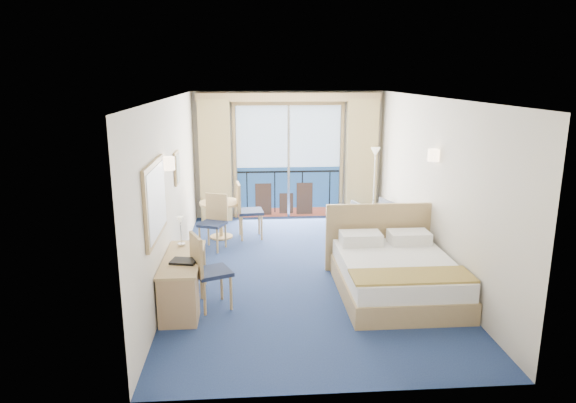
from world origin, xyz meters
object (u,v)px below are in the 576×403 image
Objects in this scene: armchair at (374,217)px; desk_chair at (206,267)px; bed at (395,273)px; floor_lamp at (375,166)px; round_table at (221,210)px; table_chair_a at (245,207)px; nightstand at (404,241)px; table_chair_b at (214,218)px; desk at (180,290)px.

desk_chair is at bearing 28.31° from armchair.
floor_lamp reaches higher than bed.
table_chair_a reaches higher than round_table.
bed is at bearing -106.30° from desk_chair.
desk_chair is 3.08m from round_table.
nightstand is (0.58, 1.52, -0.04)m from bed.
bed is 3.46m from table_chair_a.
bed is 2.09× the size of table_chair_b.
table_chair_a is at bearing 66.78° from table_chair_b.
desk_chair is 3.06m from table_chair_a.
table_chair_b reaches higher than round_table.
desk_chair is at bearing -150.42° from nightstand.
armchair is 0.69× the size of desk_chair.
bed is at bearing 10.54° from desk.
table_chair_b is at bearing 140.80° from bed.
table_chair_b is (-3.05, -0.63, 0.22)m from armchair.
floor_lamp is 5.56m from desk.
desk_chair is at bearing 37.83° from desk.
desk is 3.35m from round_table.
table_chair_b is at bearing -21.62° from desk_chair.
table_chair_b reaches higher than desk.
floor_lamp is 2.92m from table_chair_a.
floor_lamp is at bearing -61.41° from desk_chair.
round_table reaches higher than desk.
bed is at bearing -98.72° from floor_lamp.
desk_chair reaches higher than table_chair_b.
bed is at bearing -46.97° from round_table.
floor_lamp is (-0.02, 2.18, 0.93)m from nightstand.
armchair is 4.72m from desk.
floor_lamp is 3.36m from round_table.
nightstand is at bearing -120.07° from table_chair_a.
floor_lamp reaches higher than round_table.
round_table is at bearing 158.38° from nightstand.
desk_chair is (-3.00, -3.11, 0.26)m from armchair.
floor_lamp is 1.46× the size of table_chair_a.
round_table is at bearing 76.54° from table_chair_a.
round_table is 0.48m from table_chair_a.
bed is 3.84m from floor_lamp.
bed is 2.84× the size of armchair.
floor_lamp is at bearing 81.28° from bed.
table_chair_b is at bearing -6.08° from armchair.
floor_lamp is 2.01× the size of round_table.
table_chair_a is (-2.69, -0.98, -0.58)m from floor_lamp.
bed is at bearing -148.18° from table_chair_a.
armchair is at bearing -94.09° from table_chair_a.
desk_chair is (-2.62, -0.30, 0.28)m from bed.
armchair is 2.98m from round_table.
desk_chair is (-3.20, -1.82, 0.32)m from nightstand.
round_table is at bearing -163.83° from floor_lamp.
desk_chair is at bearing -66.44° from table_chair_b.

